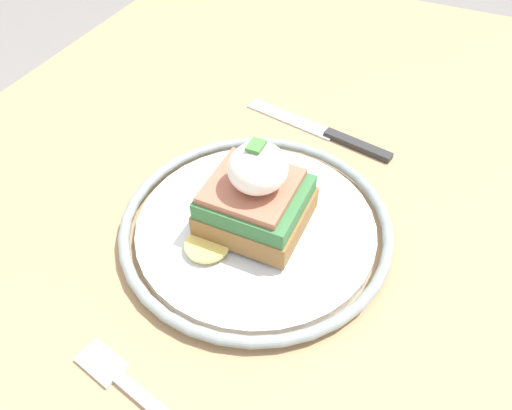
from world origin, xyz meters
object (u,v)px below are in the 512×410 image
(plate, at_px, (256,226))
(fork, at_px, (141,397))
(knife, at_px, (328,134))
(sandwich, at_px, (255,196))

(plate, relative_size, fork, 1.80)
(fork, distance_m, knife, 0.34)
(plate, xyz_separation_m, fork, (-0.18, 0.01, -0.01))
(sandwich, relative_size, knife, 0.58)
(fork, bearing_deg, knife, -3.73)
(plate, distance_m, knife, 0.16)
(plate, bearing_deg, sandwich, 176.83)
(fork, relative_size, knife, 0.76)
(plate, bearing_deg, fork, 177.32)
(plate, relative_size, knife, 1.36)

